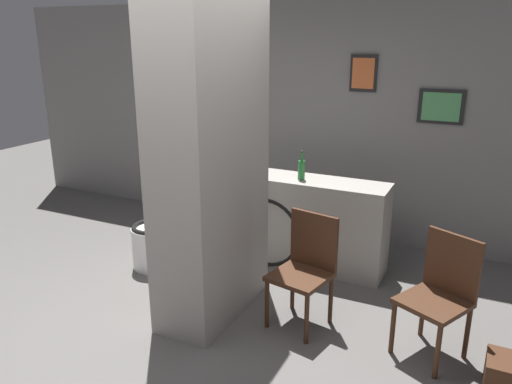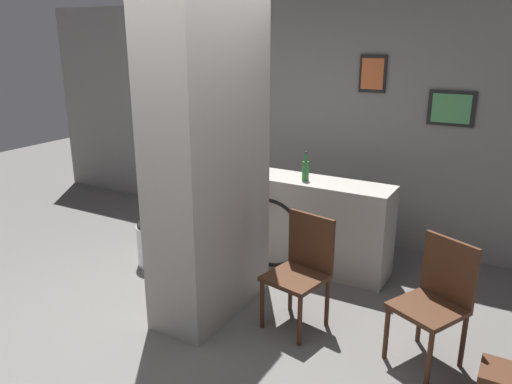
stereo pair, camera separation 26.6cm
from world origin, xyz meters
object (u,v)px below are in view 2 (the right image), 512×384
chair_near_pillar (302,267)px  chair_by_doorway (436,297)px  toilet (162,232)px  bicycle (226,222)px  bottle_tall (306,170)px

chair_near_pillar → chair_by_doorway: 1.01m
chair_near_pillar → toilet: bearing=180.0°
bicycle → chair_by_doorway: bearing=-18.9°
chair_by_doorway → bottle_tall: 1.78m
bottle_tall → toilet: bearing=-155.1°
chair_near_pillar → bottle_tall: size_ratio=3.12×
bicycle → bottle_tall: (0.81, 0.17, 0.63)m
chair_near_pillar → bottle_tall: 1.16m
toilet → bottle_tall: 1.59m
chair_by_doorway → bottle_tall: (-1.42, 0.93, 0.51)m
toilet → chair_by_doorway: chair_by_doorway is taller
toilet → bicycle: bearing=41.6°
toilet → bicycle: (0.49, 0.44, 0.06)m
toilet → chair_near_pillar: 1.76m
toilet → chair_near_pillar: size_ratio=0.85×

